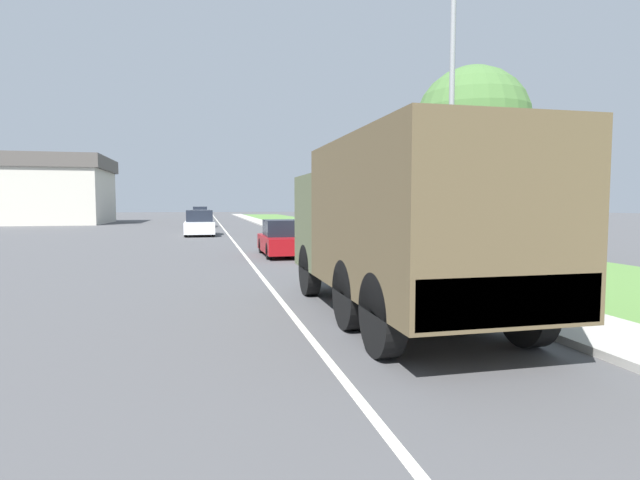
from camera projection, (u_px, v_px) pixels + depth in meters
name	position (u px, v px, depth m)	size (l,w,h in m)	color
ground_plane	(226.00, 232.00, 36.44)	(180.00, 180.00, 0.00)	#4C4C4F
lane_centre_stripe	(226.00, 232.00, 36.44)	(0.12, 120.00, 0.00)	silver
sidewalk_right	(287.00, 231.00, 37.45)	(1.80, 120.00, 0.12)	#ADAAA3
grass_strip_right	(344.00, 231.00, 38.45)	(7.00, 120.00, 0.02)	#56843D
military_truck	(400.00, 221.00, 9.06)	(2.56, 7.15, 3.18)	#545B3D
car_nearest_ahead	(286.00, 239.00, 20.16)	(1.88, 3.91, 1.44)	maroon
car_second_ahead	(200.00, 224.00, 32.93)	(1.90, 4.57, 1.67)	silver
car_third_ahead	(201.00, 219.00, 44.88)	(1.84, 4.29, 1.54)	black
car_fourth_ahead	(200.00, 215.00, 60.44)	(1.87, 4.69, 1.73)	silver
car_farthest_ahead	(201.00, 214.00, 71.74)	(1.91, 4.11, 1.40)	silver
pickup_truck	(453.00, 237.00, 18.53)	(2.06, 5.58, 1.78)	maroon
lamp_post	(445.00, 103.00, 12.94)	(1.69, 0.24, 7.83)	gray
tree_mid_right	(472.00, 125.00, 18.99)	(4.33, 4.33, 7.26)	#4C3D2D
tree_far_right	(342.00, 168.00, 36.08)	(3.41, 3.41, 6.37)	#4C3D2D
utility_box	(503.00, 268.00, 13.36)	(0.55, 0.45, 0.70)	#3D7042
building_distant	(12.00, 190.00, 51.10)	(18.76, 11.74, 6.94)	beige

